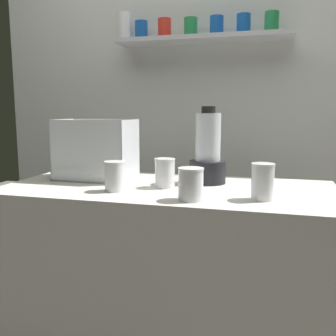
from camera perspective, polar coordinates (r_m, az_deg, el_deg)
name	(u,v)px	position (r m, az deg, el deg)	size (l,w,h in m)	color
counter	(168,286)	(1.75, 0.00, -17.38)	(1.40, 0.64, 0.90)	beige
back_wall_unit	(201,103)	(2.32, 4.96, 9.75)	(2.60, 0.24, 2.50)	silver
carrot_display_bin	(96,161)	(1.81, -10.90, 1.10)	(0.35, 0.22, 0.28)	white
blender_pitcher	(208,154)	(1.68, 6.05, 2.13)	(0.16, 0.16, 0.34)	black
juice_cup_pomegranate_far_left	(115,178)	(1.52, -8.08, -1.46)	(0.08, 0.08, 0.12)	white
juice_cup_mango_left	(165,175)	(1.58, -0.47, -1.07)	(0.09, 0.09, 0.12)	white
juice_cup_orange_middle	(191,186)	(1.36, 3.47, -2.69)	(0.09, 0.09, 0.12)	white
juice_cup_orange_right	(263,184)	(1.40, 14.13, -2.40)	(0.08, 0.08, 0.13)	white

